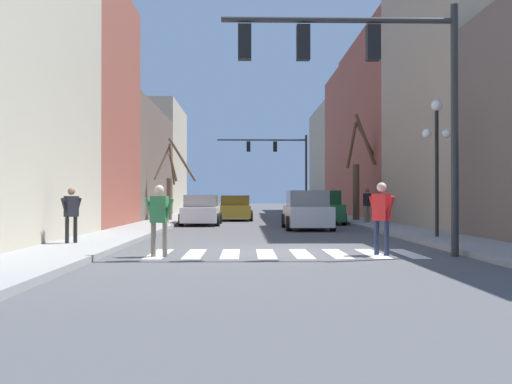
{
  "coord_description": "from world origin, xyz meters",
  "views": [
    {
      "loc": [
        -1.0,
        -15.57,
        1.43
      ],
      "look_at": [
        -0.28,
        21.04,
        1.75
      ],
      "focal_mm": 42.0,
      "sensor_mm": 36.0,
      "label": 1
    }
  ],
  "objects_px": {
    "car_parked_left_far": "(201,211)",
    "pedestrian_crossing_street": "(367,202)",
    "car_parked_left_mid": "(307,211)",
    "pedestrian_near_right_corner": "(159,214)",
    "street_lamp_right_corner": "(437,140)",
    "traffic_signal_near": "(368,70)",
    "car_parked_right_far": "(235,209)",
    "pedestrian_waiting_at_curb": "(382,212)",
    "street_tree_right_far": "(358,173)",
    "car_parked_right_near": "(322,209)",
    "street_tree_left_near": "(172,184)",
    "traffic_signal_far": "(280,157)",
    "pedestrian_on_left_sidewalk": "(71,210)"
  },
  "relations": [
    {
      "from": "pedestrian_near_right_corner",
      "to": "street_tree_right_far",
      "type": "relative_size",
      "value": 0.29
    },
    {
      "from": "street_tree_left_near",
      "to": "street_tree_right_far",
      "type": "xyz_separation_m",
      "value": [
        10.72,
        -0.24,
        0.59
      ]
    },
    {
      "from": "pedestrian_waiting_at_curb",
      "to": "street_tree_right_far",
      "type": "xyz_separation_m",
      "value": [
        3.15,
        19.41,
        1.73
      ]
    },
    {
      "from": "street_tree_left_near",
      "to": "street_tree_right_far",
      "type": "height_order",
      "value": "street_tree_right_far"
    },
    {
      "from": "car_parked_left_mid",
      "to": "car_parked_right_near",
      "type": "xyz_separation_m",
      "value": [
        1.37,
        5.24,
        0.02
      ]
    },
    {
      "from": "street_lamp_right_corner",
      "to": "pedestrian_waiting_at_curb",
      "type": "height_order",
      "value": "street_lamp_right_corner"
    },
    {
      "from": "car_parked_left_mid",
      "to": "street_tree_right_far",
      "type": "bearing_deg",
      "value": -26.72
    },
    {
      "from": "car_parked_left_mid",
      "to": "car_parked_right_far",
      "type": "distance_m",
      "value": 10.68
    },
    {
      "from": "street_tree_left_near",
      "to": "street_tree_right_far",
      "type": "distance_m",
      "value": 10.74
    },
    {
      "from": "street_lamp_right_corner",
      "to": "pedestrian_crossing_street",
      "type": "xyz_separation_m",
      "value": [
        -0.02,
        11.02,
        -2.11
      ]
    },
    {
      "from": "street_lamp_right_corner",
      "to": "pedestrian_near_right_corner",
      "type": "distance_m",
      "value": 9.92
    },
    {
      "from": "street_tree_left_near",
      "to": "street_lamp_right_corner",
      "type": "bearing_deg",
      "value": -55.15
    },
    {
      "from": "traffic_signal_near",
      "to": "street_tree_right_far",
      "type": "relative_size",
      "value": 1.01
    },
    {
      "from": "traffic_signal_far",
      "to": "car_parked_right_near",
      "type": "bearing_deg",
      "value": -86.02
    },
    {
      "from": "pedestrian_waiting_at_curb",
      "to": "traffic_signal_near",
      "type": "bearing_deg",
      "value": -87.78
    },
    {
      "from": "traffic_signal_near",
      "to": "street_tree_right_far",
      "type": "xyz_separation_m",
      "value": [
        3.55,
        19.75,
        -1.7
      ]
    },
    {
      "from": "car_parked_right_far",
      "to": "pedestrian_crossing_street",
      "type": "relative_size",
      "value": 2.44
    },
    {
      "from": "street_tree_right_far",
      "to": "traffic_signal_far",
      "type": "bearing_deg",
      "value": 103.35
    },
    {
      "from": "car_parked_left_far",
      "to": "pedestrian_crossing_street",
      "type": "xyz_separation_m",
      "value": [
        8.47,
        -0.56,
        0.47
      ]
    },
    {
      "from": "street_tree_right_far",
      "to": "traffic_signal_near",
      "type": "bearing_deg",
      "value": -100.18
    },
    {
      "from": "traffic_signal_near",
      "to": "car_parked_left_mid",
      "type": "relative_size",
      "value": 1.27
    },
    {
      "from": "car_parked_right_near",
      "to": "traffic_signal_far",
      "type": "bearing_deg",
      "value": 3.98
    },
    {
      "from": "car_parked_left_mid",
      "to": "pedestrian_waiting_at_curb",
      "type": "relative_size",
      "value": 2.67
    },
    {
      "from": "pedestrian_waiting_at_curb",
      "to": "street_lamp_right_corner",
      "type": "bearing_deg",
      "value": 109.59
    },
    {
      "from": "traffic_signal_far",
      "to": "pedestrian_near_right_corner",
      "type": "bearing_deg",
      "value": -98.24
    },
    {
      "from": "traffic_signal_near",
      "to": "pedestrian_crossing_street",
      "type": "height_order",
      "value": "traffic_signal_near"
    },
    {
      "from": "car_parked_right_far",
      "to": "pedestrian_on_left_sidewalk",
      "type": "relative_size",
      "value": 2.76
    },
    {
      "from": "street_lamp_right_corner",
      "to": "pedestrian_waiting_at_curb",
      "type": "distance_m",
      "value": 5.9
    },
    {
      "from": "street_tree_left_near",
      "to": "car_parked_left_far",
      "type": "bearing_deg",
      "value": -60.31
    },
    {
      "from": "car_parked_left_far",
      "to": "car_parked_right_near",
      "type": "bearing_deg",
      "value": -81.08
    },
    {
      "from": "car_parked_left_far",
      "to": "pedestrian_crossing_street",
      "type": "bearing_deg",
      "value": -93.75
    },
    {
      "from": "pedestrian_on_left_sidewalk",
      "to": "street_tree_right_far",
      "type": "height_order",
      "value": "street_tree_right_far"
    },
    {
      "from": "car_parked_left_mid",
      "to": "pedestrian_on_left_sidewalk",
      "type": "distance_m",
      "value": 12.48
    },
    {
      "from": "traffic_signal_far",
      "to": "traffic_signal_near",
      "type": "bearing_deg",
      "value": -89.96
    },
    {
      "from": "street_tree_left_near",
      "to": "traffic_signal_far",
      "type": "bearing_deg",
      "value": 64.24
    },
    {
      "from": "car_parked_left_far",
      "to": "street_tree_right_far",
      "type": "distance_m",
      "value": 9.55
    },
    {
      "from": "car_parked_right_near",
      "to": "street_tree_left_near",
      "type": "xyz_separation_m",
      "value": [
        -8.34,
        2.43,
        1.38
      ]
    },
    {
      "from": "street_lamp_right_corner",
      "to": "traffic_signal_near",
      "type": "bearing_deg",
      "value": -123.3
    },
    {
      "from": "traffic_signal_near",
      "to": "traffic_signal_far",
      "type": "relative_size",
      "value": 0.83
    },
    {
      "from": "street_tree_left_near",
      "to": "car_parked_right_far",
      "type": "bearing_deg",
      "value": 34.34
    },
    {
      "from": "pedestrian_on_left_sidewalk",
      "to": "street_tree_left_near",
      "type": "height_order",
      "value": "street_tree_left_near"
    },
    {
      "from": "car_parked_right_far",
      "to": "pedestrian_waiting_at_curb",
      "type": "distance_m",
      "value": 22.47
    },
    {
      "from": "car_parked_left_far",
      "to": "traffic_signal_near",
      "type": "bearing_deg",
      "value": -162.52
    },
    {
      "from": "car_parked_left_mid",
      "to": "pedestrian_near_right_corner",
      "type": "height_order",
      "value": "pedestrian_near_right_corner"
    },
    {
      "from": "traffic_signal_near",
      "to": "pedestrian_on_left_sidewalk",
      "type": "xyz_separation_m",
      "value": [
        -7.84,
        2.47,
        -3.43
      ]
    },
    {
      "from": "pedestrian_waiting_at_curb",
      "to": "pedestrian_crossing_street",
      "type": "height_order",
      "value": "pedestrian_crossing_street"
    },
    {
      "from": "car_parked_left_mid",
      "to": "car_parked_left_far",
      "type": "distance_m",
      "value": 6.57
    },
    {
      "from": "car_parked_left_far",
      "to": "pedestrian_on_left_sidewalk",
      "type": "relative_size",
      "value": 2.99
    },
    {
      "from": "pedestrian_crossing_street",
      "to": "traffic_signal_far",
      "type": "bearing_deg",
      "value": -129.56
    },
    {
      "from": "car_parked_right_near",
      "to": "pedestrian_on_left_sidewalk",
      "type": "relative_size",
      "value": 2.79
    }
  ]
}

